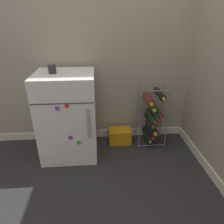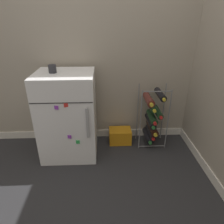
{
  "view_description": "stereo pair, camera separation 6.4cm",
  "coord_description": "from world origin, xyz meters",
  "px_view_note": "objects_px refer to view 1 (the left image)",
  "views": [
    {
      "loc": [
        -0.15,
        -1.48,
        1.39
      ],
      "look_at": [
        -0.0,
        0.45,
        0.45
      ],
      "focal_mm": 32.0,
      "sensor_mm": 36.0,
      "label": 1
    },
    {
      "loc": [
        -0.09,
        -1.49,
        1.39
      ],
      "look_at": [
        -0.0,
        0.45,
        0.45
      ],
      "focal_mm": 32.0,
      "sensor_mm": 36.0,
      "label": 2
    }
  ],
  "objects_px": {
    "soda_box": "(120,136)",
    "fridge_top_cup": "(52,69)",
    "wine_rack": "(151,116)",
    "mini_fridge": "(68,116)"
  },
  "relations": [
    {
      "from": "soda_box",
      "to": "wine_rack",
      "type": "bearing_deg",
      "value": -5.99
    },
    {
      "from": "wine_rack",
      "to": "soda_box",
      "type": "xyz_separation_m",
      "value": [
        -0.36,
        0.04,
        -0.27
      ]
    },
    {
      "from": "mini_fridge",
      "to": "wine_rack",
      "type": "distance_m",
      "value": 0.93
    },
    {
      "from": "soda_box",
      "to": "mini_fridge",
      "type": "bearing_deg",
      "value": -164.7
    },
    {
      "from": "wine_rack",
      "to": "mini_fridge",
      "type": "bearing_deg",
      "value": -172.76
    },
    {
      "from": "soda_box",
      "to": "fridge_top_cup",
      "type": "distance_m",
      "value": 1.09
    },
    {
      "from": "mini_fridge",
      "to": "soda_box",
      "type": "bearing_deg",
      "value": 15.3
    },
    {
      "from": "wine_rack",
      "to": "soda_box",
      "type": "bearing_deg",
      "value": 174.01
    },
    {
      "from": "soda_box",
      "to": "fridge_top_cup",
      "type": "height_order",
      "value": "fridge_top_cup"
    },
    {
      "from": "mini_fridge",
      "to": "wine_rack",
      "type": "relative_size",
      "value": 1.27
    }
  ]
}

